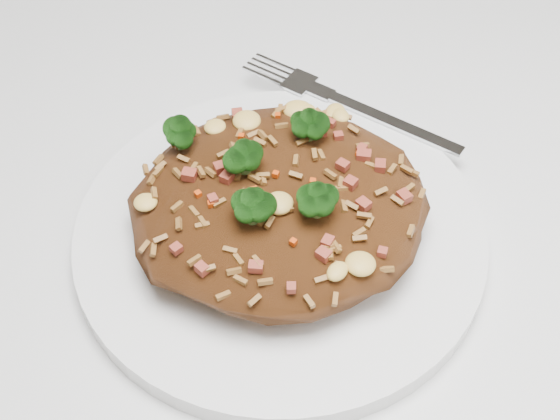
# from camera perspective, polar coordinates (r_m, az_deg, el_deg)

# --- Properties ---
(dining_table) EXTENTS (1.20, 0.80, 0.75)m
(dining_table) POSITION_cam_1_polar(r_m,az_deg,el_deg) (0.55, -12.97, -7.20)
(dining_table) COLOR silver
(dining_table) RESTS_ON ground
(plate) EXTENTS (0.24, 0.24, 0.01)m
(plate) POSITION_cam_1_polar(r_m,az_deg,el_deg) (0.45, -0.00, -1.80)
(plate) COLOR white
(plate) RESTS_ON dining_table
(fried_rice) EXTENTS (0.17, 0.15, 0.06)m
(fried_rice) POSITION_cam_1_polar(r_m,az_deg,el_deg) (0.43, -0.06, 1.13)
(fried_rice) COLOR brown
(fried_rice) RESTS_ON plate
(fork) EXTENTS (0.12, 0.13, 0.00)m
(fork) POSITION_cam_1_polar(r_m,az_deg,el_deg) (0.52, 5.90, 7.39)
(fork) COLOR silver
(fork) RESTS_ON plate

